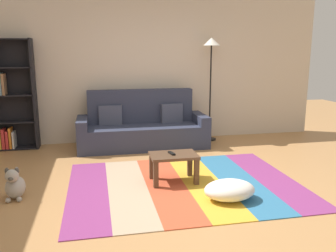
{
  "coord_description": "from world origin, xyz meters",
  "views": [
    {
      "loc": [
        -0.93,
        -4.05,
        1.67
      ],
      "look_at": [
        0.04,
        0.64,
        0.65
      ],
      "focal_mm": 37.45,
      "sensor_mm": 36.0,
      "label": 1
    }
  ],
  "objects": [
    {
      "name": "dog",
      "position": [
        -1.89,
        0.03,
        0.16
      ],
      "size": [
        0.22,
        0.35,
        0.4
      ],
      "color": "#9E998E",
      "rests_on": "ground_plane"
    },
    {
      "name": "standing_lamp",
      "position": [
        1.18,
        2.23,
        1.6
      ],
      "size": [
        0.32,
        0.32,
        1.92
      ],
      "color": "black",
      "rests_on": "ground_plane"
    },
    {
      "name": "coffee_table",
      "position": [
        0.02,
        0.17,
        0.3
      ],
      "size": [
        0.6,
        0.41,
        0.37
      ],
      "color": "#513826",
      "rests_on": "rug"
    },
    {
      "name": "bookshelf",
      "position": [
        -2.51,
        2.31,
        0.89
      ],
      "size": [
        0.9,
        0.28,
        1.89
      ],
      "color": "black",
      "rests_on": "ground_plane"
    },
    {
      "name": "pouf",
      "position": [
        0.51,
        -0.52,
        0.13
      ],
      "size": [
        0.59,
        0.43,
        0.23
      ],
      "primitive_type": "ellipsoid",
      "color": "white",
      "rests_on": "rug"
    },
    {
      "name": "rug",
      "position": [
        0.13,
        0.04,
        0.01
      ],
      "size": [
        2.9,
        2.22,
        0.01
      ],
      "color": "#843370",
      "rests_on": "ground_plane"
    },
    {
      "name": "ground_plane",
      "position": [
        0.0,
        0.0,
        0.0
      ],
      "size": [
        14.0,
        14.0,
        0.0
      ],
      "primitive_type": "plane",
      "color": "#B27F4C"
    },
    {
      "name": "couch",
      "position": [
        -0.14,
        2.02,
        0.34
      ],
      "size": [
        2.26,
        0.8,
        1.0
      ],
      "color": "#2D3347",
      "rests_on": "ground_plane"
    },
    {
      "name": "back_wall",
      "position": [
        0.0,
        2.55,
        1.35
      ],
      "size": [
        6.8,
        0.1,
        2.7
      ],
      "primitive_type": "cube",
      "color": "beige",
      "rests_on": "ground_plane"
    },
    {
      "name": "tv_remote",
      "position": [
        -0.01,
        0.19,
        0.39
      ],
      "size": [
        0.08,
        0.16,
        0.02
      ],
      "primitive_type": "cube",
      "rotation": [
        0.0,
        0.0,
        0.22
      ],
      "color": "black",
      "rests_on": "coffee_table"
    }
  ]
}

